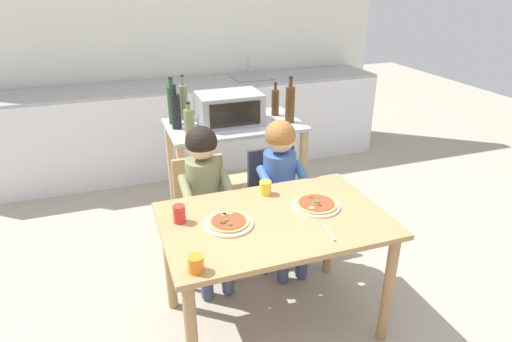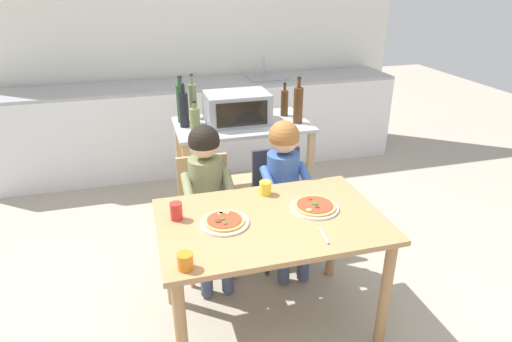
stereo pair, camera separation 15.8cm
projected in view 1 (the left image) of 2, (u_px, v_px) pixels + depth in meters
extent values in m
plane|color=#A89E8C|center=(223.00, 227.00, 3.65)|extent=(11.38, 11.38, 0.00)
cube|color=white|center=(174.00, 33.00, 4.60)|extent=(4.64, 0.12, 2.70)
cube|color=silver|center=(187.00, 127.00, 4.63)|extent=(4.17, 0.60, 0.88)
cube|color=#9E9EA3|center=(184.00, 85.00, 4.44)|extent=(4.17, 0.60, 0.03)
cube|color=gray|center=(252.00, 78.00, 4.66)|extent=(0.40, 0.33, 0.02)
cylinder|color=#B7BABF|center=(248.00, 67.00, 4.72)|extent=(0.02, 0.02, 0.20)
cube|color=#B7BABF|center=(234.00, 125.00, 3.36)|extent=(1.02, 0.61, 0.02)
cube|color=tan|center=(236.00, 190.00, 3.59)|extent=(0.94, 0.56, 0.02)
cube|color=tan|center=(184.00, 201.00, 3.17)|extent=(0.05, 0.05, 0.86)
cube|color=tan|center=(302.00, 182.00, 3.46)|extent=(0.05, 0.05, 0.86)
cube|color=tan|center=(172.00, 172.00, 3.63)|extent=(0.05, 0.05, 0.86)
cube|color=tan|center=(277.00, 157.00, 3.91)|extent=(0.05, 0.05, 0.86)
cube|color=#999BA0|center=(229.00, 108.00, 3.31)|extent=(0.48, 0.33, 0.23)
cube|color=black|center=(235.00, 115.00, 3.17)|extent=(0.38, 0.01, 0.18)
cylinder|color=black|center=(257.00, 122.00, 3.24)|extent=(0.02, 0.01, 0.02)
cylinder|color=#4C2D14|center=(275.00, 103.00, 3.51)|extent=(0.06, 0.06, 0.20)
cylinder|color=#4C2D14|center=(276.00, 87.00, 3.45)|extent=(0.02, 0.02, 0.05)
cylinder|color=black|center=(276.00, 83.00, 3.44)|extent=(0.02, 0.02, 0.01)
cylinder|color=olive|center=(189.00, 124.00, 3.01)|extent=(0.07, 0.07, 0.21)
cylinder|color=olive|center=(188.00, 107.00, 2.96)|extent=(0.03, 0.03, 0.04)
cylinder|color=black|center=(188.00, 103.00, 2.95)|extent=(0.03, 0.03, 0.01)
cylinder|color=olive|center=(184.00, 103.00, 3.39)|extent=(0.06, 0.06, 0.27)
cylinder|color=olive|center=(182.00, 81.00, 3.32)|extent=(0.02, 0.02, 0.07)
cylinder|color=black|center=(182.00, 76.00, 3.30)|extent=(0.03, 0.03, 0.01)
cylinder|color=black|center=(176.00, 112.00, 3.20)|extent=(0.07, 0.07, 0.26)
cylinder|color=black|center=(174.00, 90.00, 3.13)|extent=(0.03, 0.03, 0.06)
cylinder|color=black|center=(174.00, 85.00, 3.12)|extent=(0.03, 0.03, 0.01)
cylinder|color=#4C2D14|center=(290.00, 105.00, 3.33)|extent=(0.07, 0.07, 0.27)
cylinder|color=#4C2D14|center=(291.00, 82.00, 3.26)|extent=(0.03, 0.03, 0.07)
cylinder|color=black|center=(291.00, 77.00, 3.24)|extent=(0.03, 0.03, 0.01)
cylinder|color=#1E4723|center=(172.00, 105.00, 3.29)|extent=(0.07, 0.07, 0.29)
cylinder|color=#1E4723|center=(171.00, 83.00, 3.22)|extent=(0.03, 0.03, 0.06)
cylinder|color=black|center=(170.00, 78.00, 3.21)|extent=(0.03, 0.03, 0.01)
cube|color=#AD7F51|center=(274.00, 220.00, 2.38)|extent=(1.21, 0.79, 0.03)
cylinder|color=#AD7F51|center=(192.00, 341.00, 2.08)|extent=(0.06, 0.06, 0.70)
cylinder|color=#AD7F51|center=(388.00, 290.00, 2.41)|extent=(0.06, 0.06, 0.70)
cylinder|color=#AD7F51|center=(169.00, 261.00, 2.65)|extent=(0.06, 0.06, 0.70)
cylinder|color=#AD7F51|center=(330.00, 229.00, 2.98)|extent=(0.06, 0.06, 0.70)
cube|color=tan|center=(205.00, 218.00, 2.93)|extent=(0.36, 0.36, 0.04)
cube|color=tan|center=(199.00, 183.00, 2.99)|extent=(0.34, 0.03, 0.38)
cylinder|color=tan|center=(234.00, 254.00, 2.94)|extent=(0.03, 0.03, 0.42)
cylinder|color=tan|center=(190.00, 263.00, 2.85)|extent=(0.03, 0.03, 0.42)
cylinder|color=tan|center=(222.00, 231.00, 3.19)|extent=(0.03, 0.03, 0.42)
cylinder|color=tan|center=(181.00, 238.00, 3.10)|extent=(0.03, 0.03, 0.42)
cube|color=#333338|center=(278.00, 206.00, 3.08)|extent=(0.36, 0.36, 0.04)
cube|color=#333338|center=(271.00, 173.00, 3.13)|extent=(0.34, 0.03, 0.38)
cylinder|color=#333338|center=(306.00, 240.00, 3.08)|extent=(0.03, 0.03, 0.42)
cylinder|color=#333338|center=(266.00, 248.00, 2.99)|extent=(0.03, 0.03, 0.42)
cylinder|color=#333338|center=(289.00, 219.00, 3.34)|extent=(0.03, 0.03, 0.42)
cylinder|color=#333338|center=(252.00, 226.00, 3.25)|extent=(0.03, 0.03, 0.42)
cube|color=#424C6B|center=(221.00, 222.00, 2.81)|extent=(0.10, 0.30, 0.10)
cylinder|color=#424C6B|center=(227.00, 264.00, 2.80)|extent=(0.08, 0.08, 0.44)
cube|color=#424C6B|center=(199.00, 225.00, 2.77)|extent=(0.10, 0.30, 0.10)
cylinder|color=#424C6B|center=(206.00, 268.00, 2.76)|extent=(0.08, 0.08, 0.44)
cylinder|color=#7A7F56|center=(227.00, 185.00, 2.77)|extent=(0.06, 0.26, 0.15)
cylinder|color=#7A7F56|center=(186.00, 192.00, 2.69)|extent=(0.06, 0.26, 0.15)
cylinder|color=#7A7F56|center=(204.00, 187.00, 2.83)|extent=(0.22, 0.22, 0.38)
sphere|color=beige|center=(201.00, 144.00, 2.71)|extent=(0.19, 0.19, 0.19)
sphere|color=black|center=(201.00, 142.00, 2.70)|extent=(0.20, 0.20, 0.20)
cube|color=#424C6B|center=(296.00, 209.00, 2.96)|extent=(0.10, 0.30, 0.10)
cylinder|color=#424C6B|center=(303.00, 249.00, 2.95)|extent=(0.08, 0.08, 0.44)
cube|color=#424C6B|center=(277.00, 212.00, 2.92)|extent=(0.10, 0.30, 0.10)
cylinder|color=#424C6B|center=(283.00, 253.00, 2.91)|extent=(0.08, 0.08, 0.44)
cylinder|color=#3D60A8|center=(303.00, 176.00, 2.92)|extent=(0.06, 0.26, 0.15)
cylinder|color=#3D60A8|center=(267.00, 182.00, 2.84)|extent=(0.06, 0.26, 0.15)
cylinder|color=#3D60A8|center=(279.00, 178.00, 2.98)|extent=(0.22, 0.22, 0.36)
sphere|color=beige|center=(280.00, 138.00, 2.86)|extent=(0.19, 0.19, 0.19)
sphere|color=#9E6633|center=(280.00, 135.00, 2.86)|extent=(0.20, 0.20, 0.20)
cylinder|color=beige|center=(229.00, 224.00, 2.30)|extent=(0.26, 0.26, 0.01)
cylinder|color=tan|center=(229.00, 222.00, 2.30)|extent=(0.22, 0.22, 0.01)
cylinder|color=#B23D23|center=(229.00, 221.00, 2.29)|extent=(0.18, 0.18, 0.00)
cylinder|color=#DBC666|center=(224.00, 214.00, 2.34)|extent=(0.03, 0.03, 0.01)
cylinder|color=#386628|center=(227.00, 220.00, 2.29)|extent=(0.02, 0.02, 0.01)
cylinder|color=#386628|center=(230.00, 224.00, 2.25)|extent=(0.02, 0.02, 0.01)
cylinder|color=#DBC666|center=(231.00, 214.00, 2.35)|extent=(0.02, 0.02, 0.01)
cylinder|color=#DBC666|center=(225.00, 214.00, 2.35)|extent=(0.03, 0.03, 0.01)
cylinder|color=#563319|center=(223.00, 222.00, 2.27)|extent=(0.03, 0.03, 0.01)
cylinder|color=white|center=(316.00, 206.00, 2.48)|extent=(0.27, 0.27, 0.01)
cylinder|color=tan|center=(316.00, 204.00, 2.48)|extent=(0.24, 0.24, 0.01)
cylinder|color=#B23D23|center=(316.00, 203.00, 2.47)|extent=(0.20, 0.20, 0.00)
cylinder|color=maroon|center=(311.00, 197.00, 2.52)|extent=(0.02, 0.02, 0.01)
cylinder|color=#386628|center=(316.00, 202.00, 2.47)|extent=(0.03, 0.03, 0.01)
cylinder|color=#DBC666|center=(311.00, 208.00, 2.41)|extent=(0.03, 0.03, 0.01)
cylinder|color=#563319|center=(319.00, 205.00, 2.44)|extent=(0.02, 0.02, 0.01)
cylinder|color=red|center=(179.00, 214.00, 2.31)|extent=(0.07, 0.07, 0.10)
cylinder|color=yellow|center=(265.00, 188.00, 2.61)|extent=(0.07, 0.07, 0.08)
cylinder|color=orange|center=(196.00, 264.00, 1.93)|extent=(0.07, 0.07, 0.08)
cylinder|color=#B7BABF|center=(330.00, 233.00, 2.22)|extent=(0.03, 0.14, 0.01)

